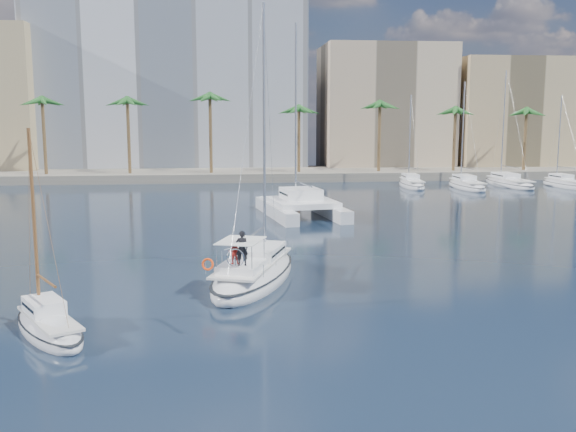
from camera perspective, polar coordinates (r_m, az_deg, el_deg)
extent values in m
plane|color=black|center=(34.00, 1.20, -6.55)|extent=(160.00, 160.00, 0.00)
cube|color=gray|center=(93.99, -3.36, 3.75)|extent=(120.00, 14.00, 1.20)
cube|color=silver|center=(105.93, -10.35, 11.46)|extent=(42.00, 16.00, 28.00)
cube|color=tan|center=(105.78, 8.53, 9.35)|extent=(20.00, 14.00, 20.00)
cube|color=tan|center=(110.56, 18.99, 8.42)|extent=(18.00, 12.00, 18.00)
cylinder|color=brown|center=(89.69, -3.27, 6.48)|extent=(0.44, 0.44, 10.50)
sphere|color=#225C22|center=(89.62, -3.30, 9.84)|extent=(3.60, 3.60, 3.60)
cylinder|color=brown|center=(97.34, 17.28, 6.29)|extent=(0.44, 0.44, 10.50)
sphere|color=#225C22|center=(97.27, 17.42, 9.38)|extent=(3.60, 3.60, 3.60)
ellipsoid|color=silver|center=(35.44, -3.03, -5.37)|extent=(6.70, 11.18, 2.21)
ellipsoid|color=black|center=(35.36, -3.03, -4.88)|extent=(6.76, 11.29, 0.18)
cube|color=silver|center=(35.05, -3.13, -4.12)|extent=(4.90, 8.34, 0.12)
cube|color=white|center=(36.12, -2.58, -3.14)|extent=(3.30, 4.04, 0.60)
cube|color=black|center=(36.12, -2.58, -3.11)|extent=(3.18, 3.66, 0.14)
cylinder|color=#B7BABF|center=(36.52, -2.13, 7.58)|extent=(0.15, 0.15, 13.97)
cylinder|color=#B7BABF|center=(35.02, -3.01, -1.52)|extent=(1.52, 4.10, 0.11)
cube|color=white|center=(33.09, -4.14, -4.49)|extent=(2.78, 3.18, 0.36)
cube|color=white|center=(32.70, -4.22, -2.20)|extent=(2.78, 3.18, 0.04)
torus|color=silver|center=(31.98, -4.70, -3.74)|extent=(0.92, 0.37, 0.96)
torus|color=#F33F0C|center=(32.10, -7.15, -4.28)|extent=(0.66, 0.39, 0.64)
imported|color=black|center=(32.29, -4.13, -2.88)|extent=(0.71, 0.53, 1.79)
imported|color=#B2211B|center=(32.78, -4.83, -3.23)|extent=(0.63, 0.51, 1.20)
ellipsoid|color=silver|center=(28.91, -20.44, -9.49)|extent=(4.87, 6.38, 1.47)
ellipsoid|color=black|center=(28.85, -20.46, -9.09)|extent=(4.92, 6.44, 0.18)
cube|color=silver|center=(28.64, -20.43, -8.50)|extent=(3.59, 4.75, 0.12)
cube|color=white|center=(29.20, -20.87, -7.45)|extent=(2.18, 2.43, 0.60)
cube|color=black|center=(29.20, -20.87, -7.41)|extent=(2.07, 2.24, 0.14)
cylinder|color=brown|center=(29.13, -21.64, -0.34)|extent=(0.15, 0.15, 7.73)
cylinder|color=brown|center=(28.39, -20.71, -5.39)|extent=(1.38, 2.23, 0.11)
cube|color=silver|center=(58.07, -1.11, 0.50)|extent=(3.03, 11.92, 1.10)
cube|color=silver|center=(59.35, 3.34, 0.67)|extent=(3.03, 11.92, 1.10)
cube|color=white|center=(58.00, 1.30, 1.23)|extent=(6.29, 7.28, 0.50)
cube|color=white|center=(58.47, 1.14, 1.99)|extent=(3.78, 4.03, 1.00)
cube|color=black|center=(58.47, 1.14, 2.04)|extent=(3.73, 3.56, 0.18)
cylinder|color=#B7BABF|center=(59.76, 0.69, 9.27)|extent=(0.18, 0.18, 15.84)
ellipsoid|color=silver|center=(39.81, -4.83, -2.96)|extent=(0.25, 0.47, 0.22)
sphere|color=silver|center=(40.03, -4.84, -2.87)|extent=(0.12, 0.12, 0.12)
cube|color=gray|center=(39.80, -5.32, -2.93)|extent=(0.54, 0.20, 0.13)
cube|color=gray|center=(39.81, -4.35, -2.91)|extent=(0.54, 0.20, 0.13)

